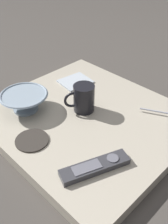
{
  "coord_description": "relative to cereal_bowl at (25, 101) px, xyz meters",
  "views": [
    {
      "loc": [
        -0.5,
        -0.49,
        0.58
      ],
      "look_at": [
        -0.01,
        -0.0,
        0.06
      ],
      "focal_mm": 41.29,
      "sensor_mm": 36.0,
      "label": 1
    }
  ],
  "objects": [
    {
      "name": "drink_coaster",
      "position": [
        -0.08,
        -0.15,
        -0.03
      ],
      "size": [
        0.1,
        0.1,
        0.01
      ],
      "color": "#332D28",
      "rests_on": "table"
    },
    {
      "name": "cereal_bowl",
      "position": [
        0.0,
        0.0,
        0.0
      ],
      "size": [
        0.17,
        0.17,
        0.07
      ],
      "color": "#8C9EAD",
      "rests_on": "table"
    },
    {
      "name": "table",
      "position": [
        0.13,
        -0.17,
        -0.06
      ],
      "size": [
        0.58,
        0.64,
        0.04
      ],
      "color": "#B7AD99",
      "rests_on": "ground"
    },
    {
      "name": "coffee_mug",
      "position": [
        0.14,
        -0.15,
        0.01
      ],
      "size": [
        0.1,
        0.07,
        0.1
      ],
      "color": "black",
      "rests_on": "table"
    },
    {
      "name": "tv_remote_near",
      "position": [
        -0.03,
        -0.36,
        -0.03
      ],
      "size": [
        0.2,
        0.11,
        0.02
      ],
      "color": "#38383D",
      "rests_on": "table"
    },
    {
      "name": "folded_napkin",
      "position": [
        0.25,
        0.01,
        -0.03
      ],
      "size": [
        0.13,
        0.12,
        0.01
      ],
      "color": "#B2BCC6",
      "rests_on": "table"
    },
    {
      "name": "ground_plane",
      "position": [
        0.13,
        -0.17,
        -0.08
      ],
      "size": [
        6.0,
        6.0,
        0.0
      ],
      "primitive_type": "plane",
      "color": "#47423D"
    }
  ]
}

